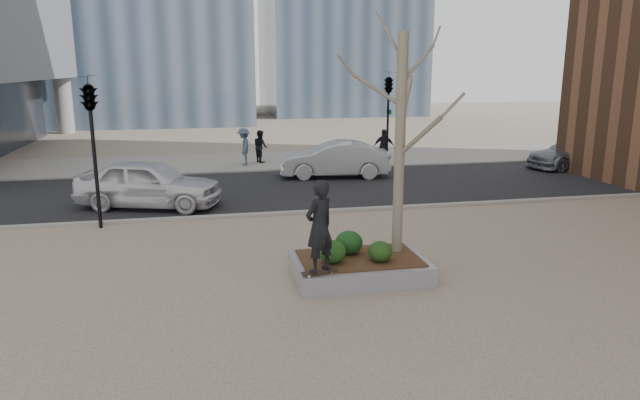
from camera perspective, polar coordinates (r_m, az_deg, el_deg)
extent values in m
plane|color=tan|center=(13.07, -0.35, -8.07)|extent=(120.00, 120.00, 0.00)
cube|color=black|center=(22.57, -5.41, 1.05)|extent=(60.00, 8.00, 0.02)
cube|color=gray|center=(29.42, -6.97, 3.86)|extent=(60.00, 6.00, 0.02)
cube|color=gray|center=(13.21, 3.93, -6.82)|extent=(3.00, 2.00, 0.45)
cube|color=#382314|center=(13.13, 3.95, -5.81)|extent=(2.70, 1.70, 0.04)
ellipsoid|color=#193D13|center=(12.65, 1.24, -5.19)|extent=(0.61, 0.61, 0.52)
ellipsoid|color=#133E18|center=(13.27, 2.91, -4.26)|extent=(0.64, 0.64, 0.54)
ellipsoid|color=#1C3D13|center=(12.82, 6.03, -5.14)|extent=(0.54, 0.54, 0.46)
imported|color=black|center=(11.81, -0.06, -2.66)|extent=(0.86, 0.79, 1.97)
imported|color=silver|center=(20.29, -16.75, 1.59)|extent=(5.25, 3.38, 1.66)
imported|color=#A1A5A9|center=(24.87, 1.47, 4.09)|extent=(4.93, 2.34, 1.56)
imported|color=slate|center=(29.77, 24.02, 4.27)|extent=(4.93, 2.62, 1.36)
imported|color=black|center=(28.90, -5.98, 5.37)|extent=(0.86, 0.95, 1.62)
imported|color=#3C536C|center=(28.12, -7.62, 5.31)|extent=(0.79, 1.24, 1.82)
imported|color=black|center=(28.33, 6.41, 5.31)|extent=(1.09, 0.70, 1.73)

